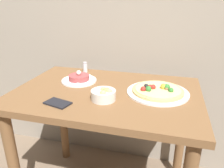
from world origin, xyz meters
name	(u,v)px	position (x,y,z in m)	size (l,w,h in m)	color
dining_table	(107,112)	(0.00, 0.35, 0.64)	(1.01, 0.69, 0.77)	brown
pizza_plate	(158,91)	(0.27, 0.38, 0.78)	(0.33, 0.33, 0.05)	white
tartare_plate	(79,79)	(-0.20, 0.44, 0.78)	(0.21, 0.21, 0.07)	white
small_bowl	(104,94)	(0.02, 0.23, 0.80)	(0.12, 0.12, 0.06)	silver
napkin	(58,103)	(-0.18, 0.13, 0.77)	(0.14, 0.10, 0.01)	black
salt_shaker	(85,67)	(-0.23, 0.62, 0.80)	(0.03, 0.03, 0.07)	silver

